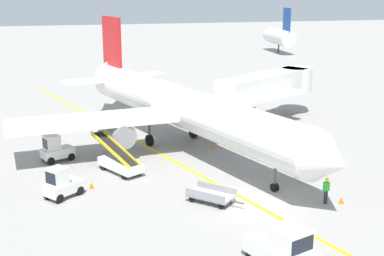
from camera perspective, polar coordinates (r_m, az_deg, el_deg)
name	(u,v)px	position (r m, az deg, el deg)	size (l,w,h in m)	color
ground_plane	(247,205)	(33.87, 5.93, -8.13)	(300.00, 300.00, 0.00)	gray
taxi_line_yellow	(206,179)	(37.94, 1.55, -5.42)	(0.30, 80.00, 0.01)	yellow
airliner	(180,107)	(44.46, -1.25, 2.29)	(27.55, 34.26, 10.10)	white
jet_bridge	(272,86)	(53.59, 8.58, 4.51)	(12.04, 9.20, 4.85)	silver
pushback_tug	(283,248)	(26.87, 9.74, -12.50)	(3.07, 4.04, 2.20)	silver
baggage_tug_near_wing	(56,150)	(42.60, -14.36, -2.25)	(2.72, 2.17, 2.10)	silver
baggage_tug_by_cargo_door	(61,184)	(35.39, -13.77, -5.84)	(2.67, 2.54, 2.10)	silver
belt_loader_forward_hold	(308,161)	(40.13, 12.25, -3.43)	(3.48, 4.99, 2.59)	silver
belt_loader_aft_hold	(119,162)	(39.32, -7.75, -3.60)	(3.55, 4.97, 2.59)	silver
baggage_cart_loaded	(211,195)	(33.86, 2.05, -7.21)	(3.26, 3.20, 0.94)	#A5A5A8
ground_crew_marshaller	(326,190)	(34.57, 14.13, -6.41)	(0.36, 0.24, 1.70)	#26262D
safety_cone_nose_left	(92,185)	(36.76, -10.68, -6.03)	(0.36, 0.36, 0.44)	orange
safety_cone_nose_right	(213,146)	(44.59, 2.27, -1.93)	(0.36, 0.36, 0.44)	orange
safety_cone_wingtip_left	(342,200)	(35.06, 15.68, -7.43)	(0.36, 0.36, 0.44)	orange
distant_aircraft_far_left	(279,36)	(107.13, 9.30, 9.65)	(3.00, 10.10, 8.80)	silver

